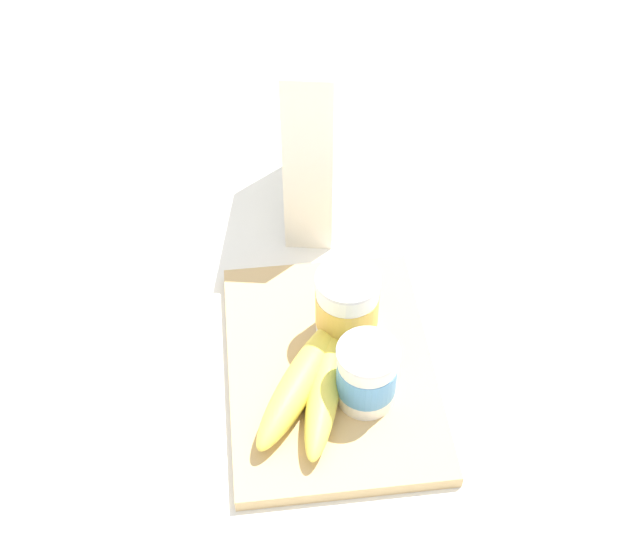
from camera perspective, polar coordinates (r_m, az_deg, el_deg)
ground_plane at (r=0.92m, az=0.75°, el=-7.50°), size 2.40×2.40×0.00m
cutting_board at (r=0.91m, az=0.75°, el=-7.19°), size 0.32×0.23×0.02m
cereal_box at (r=1.04m, az=-0.49°, el=9.99°), size 0.20×0.09×0.26m
yogurt_cup_front at (r=0.90m, az=1.93°, el=-2.87°), size 0.07×0.07×0.09m
yogurt_cup_back at (r=0.85m, az=3.34°, el=-7.68°), size 0.07×0.07×0.08m
banana_bunch at (r=0.87m, az=-0.64°, el=-8.34°), size 0.19×0.13×0.04m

